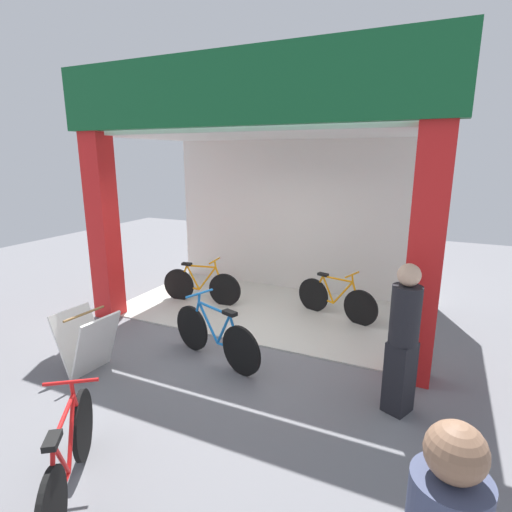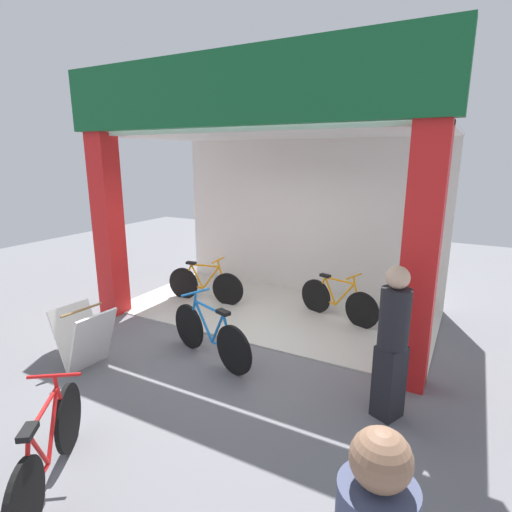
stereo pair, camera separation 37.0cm
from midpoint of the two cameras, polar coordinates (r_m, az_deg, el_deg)
The scene contains 8 objects.
ground_plane at distance 6.12m, azimuth -1.29°, elevation -11.88°, with size 18.53×18.53×0.00m, color slate.
shop_facade at distance 6.73m, azimuth 4.35°, elevation 8.94°, with size 5.47×2.99×3.92m.
bicycle_inside_0 at distance 6.90m, azimuth 12.95°, elevation -6.20°, with size 1.45×0.53×0.83m.
bicycle_inside_1 at distance 7.57m, azimuth -5.84°, elevation -4.02°, with size 1.54×0.42×0.85m.
bicycle_parked_0 at distance 3.91m, azimuth -24.57°, elevation -23.80°, with size 0.96×1.31×0.87m.
bicycle_parked_1 at distance 5.47m, azimuth -4.53°, elevation -11.06°, with size 1.55×0.59×0.89m.
sandwich_board_sign at distance 5.65m, azimuth -21.23°, elevation -10.74°, with size 0.68×0.63×0.80m.
pedestrian_0 at distance 4.45m, azimuth 21.00°, elevation -11.31°, with size 0.40×0.40×1.64m.
Camera 2 is at (2.91, -4.70, 2.67)m, focal length 28.37 mm.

